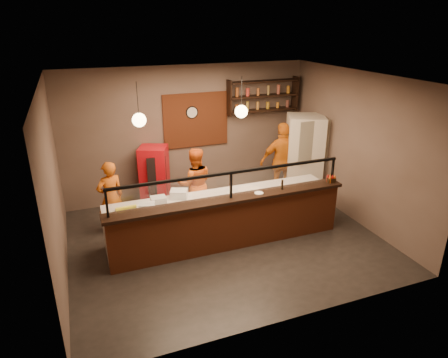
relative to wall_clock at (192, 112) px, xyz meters
name	(u,v)px	position (x,y,z in m)	size (l,w,h in m)	color
floor	(225,240)	(-0.10, -2.46, -2.10)	(6.00, 6.00, 0.00)	black
ceiling	(225,78)	(-0.10, -2.46, 1.10)	(6.00, 6.00, 0.00)	#362E2A
wall_back	(188,133)	(-0.10, 0.04, -0.50)	(6.00, 6.00, 0.00)	brown
wall_left	(53,188)	(-3.10, -2.46, -0.50)	(5.00, 5.00, 0.00)	brown
wall_right	(356,148)	(2.90, -2.46, -0.50)	(5.00, 5.00, 0.00)	brown
wall_front	(292,225)	(-0.10, -4.96, -0.50)	(6.00, 6.00, 0.00)	brown
brick_patch	(196,120)	(0.10, 0.01, -0.20)	(1.60, 0.04, 1.30)	brown
service_counter	(231,224)	(-0.10, -2.76, -1.60)	(4.60, 0.25, 1.00)	brown
counter_ledge	(231,199)	(-0.10, -2.76, -1.07)	(4.70, 0.37, 0.06)	black
worktop_cabinet	(222,217)	(-0.10, -2.26, -1.68)	(4.60, 0.75, 0.85)	gray
worktop	(221,196)	(-0.10, -2.26, -1.23)	(4.60, 0.75, 0.05)	silver
sneeze_guard	(231,182)	(-0.10, -2.76, -0.73)	(4.50, 0.05, 0.52)	white
wall_shelving	(263,96)	(1.80, -0.14, 0.30)	(1.84, 0.28, 0.85)	black
wall_clock	(192,112)	(0.00, 0.00, 0.00)	(0.30, 0.30, 0.04)	black
pendant_left	(139,120)	(-1.60, -2.26, 0.45)	(0.24, 0.24, 0.77)	black
pendant_right	(241,111)	(0.30, -2.26, 0.45)	(0.24, 0.24, 0.77)	black
cook_left	(111,197)	(-2.15, -1.27, -1.33)	(0.56, 0.37, 1.54)	#CB5D13
cook_mid	(195,184)	(-0.36, -1.30, -1.29)	(0.79, 0.62, 1.63)	#D65614
cook_right	(283,161)	(1.95, -1.02, -1.15)	(1.12, 0.47, 1.91)	orange
fridge	(304,157)	(2.50, -1.08, -1.08)	(0.85, 0.79, 2.04)	beige
red_cooler	(155,176)	(-1.05, -0.31, -1.38)	(0.62, 0.57, 1.45)	#B80C15
pizza_dough	(250,190)	(0.53, -2.23, -1.19)	(0.48, 0.48, 0.01)	silver
prep_tub_a	(158,200)	(-1.35, -2.20, -1.13)	(0.28, 0.22, 0.14)	silver
prep_tub_b	(179,194)	(-0.92, -2.07, -1.12)	(0.32, 0.26, 0.16)	silver
prep_tub_c	(147,207)	(-1.61, -2.41, -1.13)	(0.28, 0.22, 0.14)	white
rolling_pin	(126,208)	(-1.96, -2.22, -1.17)	(0.06, 0.06, 0.38)	yellow
condiment_caddy	(331,180)	(2.10, -2.77, -0.99)	(0.16, 0.13, 0.09)	black
pepper_mill	(282,185)	(0.98, -2.74, -0.94)	(0.04, 0.04, 0.19)	black
small_plate	(259,193)	(0.48, -2.76, -1.03)	(0.17, 0.17, 0.01)	white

